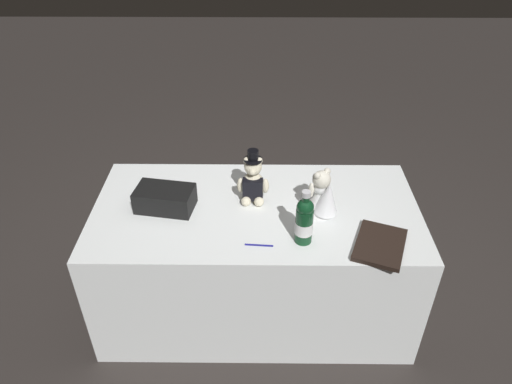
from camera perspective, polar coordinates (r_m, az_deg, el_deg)
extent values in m
plane|color=#2D2826|center=(2.92, 0.00, -13.08)|extent=(12.00, 12.00, 0.00)
cube|color=white|center=(2.66, 0.00, -8.01)|extent=(1.66, 0.83, 0.71)
ellipsoid|color=beige|center=(2.45, -0.35, 0.75)|extent=(0.12, 0.11, 0.16)
cube|color=black|center=(2.43, -0.39, 0.30)|extent=(0.10, 0.05, 0.12)
sphere|color=beige|center=(2.39, -0.36, 3.05)|extent=(0.09, 0.09, 0.09)
sphere|color=beige|center=(2.36, -0.41, 2.44)|extent=(0.04, 0.04, 0.04)
sphere|color=beige|center=(2.37, -1.12, 3.80)|extent=(0.03, 0.03, 0.03)
sphere|color=beige|center=(2.37, 0.40, 3.76)|extent=(0.03, 0.03, 0.03)
ellipsoid|color=beige|center=(2.44, -1.85, 0.82)|extent=(0.04, 0.04, 0.09)
ellipsoid|color=beige|center=(2.43, 1.12, 0.73)|extent=(0.04, 0.04, 0.09)
sphere|color=beige|center=(2.43, -1.20, -1.11)|extent=(0.05, 0.05, 0.05)
sphere|color=beige|center=(2.43, 0.36, -1.16)|extent=(0.05, 0.05, 0.05)
cylinder|color=black|center=(2.37, -0.36, 3.89)|extent=(0.09, 0.09, 0.01)
cylinder|color=black|center=(2.35, -0.36, 4.46)|extent=(0.06, 0.06, 0.05)
cone|color=white|center=(2.39, 7.64, -0.78)|extent=(0.17, 0.17, 0.15)
ellipsoid|color=white|center=(2.35, 7.76, 0.47)|extent=(0.07, 0.07, 0.07)
sphere|color=silver|center=(2.32, 7.86, 1.48)|extent=(0.09, 0.09, 0.09)
sphere|color=silver|center=(2.35, 7.22, 1.79)|extent=(0.04, 0.04, 0.04)
sphere|color=silver|center=(2.32, 8.50, 2.47)|extent=(0.03, 0.03, 0.03)
sphere|color=silver|center=(2.29, 7.35, 1.97)|extent=(0.03, 0.03, 0.03)
ellipsoid|color=silver|center=(2.39, 8.21, 0.95)|extent=(0.03, 0.03, 0.08)
ellipsoid|color=silver|center=(2.34, 6.59, 0.20)|extent=(0.03, 0.03, 0.08)
cone|color=white|center=(2.34, 8.52, -0.63)|extent=(0.19, 0.19, 0.19)
cylinder|color=#103B1F|center=(2.19, 5.74, -4.00)|extent=(0.08, 0.08, 0.18)
sphere|color=#103B1F|center=(2.13, 5.91, -1.84)|extent=(0.08, 0.08, 0.08)
cylinder|color=#103B1F|center=(2.10, 5.98, -0.84)|extent=(0.03, 0.03, 0.07)
cylinder|color=silver|center=(2.08, 6.03, -0.24)|extent=(0.04, 0.04, 0.03)
cylinder|color=white|center=(2.20, 5.73, -4.19)|extent=(0.08, 0.08, 0.06)
cylinder|color=navy|center=(2.21, 0.36, -6.37)|extent=(0.13, 0.02, 0.01)
cone|color=silver|center=(2.21, 2.07, -6.46)|extent=(0.01, 0.01, 0.01)
cube|color=black|center=(2.44, -10.83, -0.83)|extent=(0.31, 0.21, 0.11)
cube|color=#B7B7BF|center=(2.51, -10.83, 0.28)|extent=(0.04, 0.01, 0.03)
cube|color=black|center=(2.27, 14.59, -6.11)|extent=(0.30, 0.34, 0.02)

